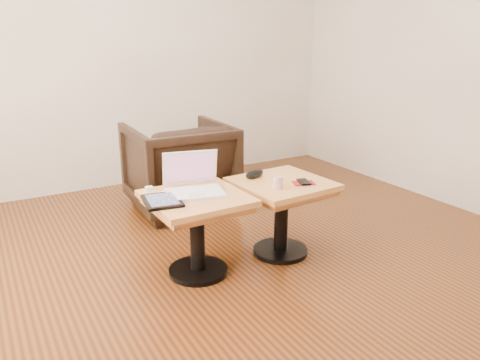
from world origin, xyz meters
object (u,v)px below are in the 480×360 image
side_table_right (282,200)px  striped_cup (278,183)px  side_table_left (197,215)px  armchair (179,166)px  laptop (193,184)px

side_table_right → striped_cup: bearing=-138.7°
side_table_left → armchair: armchair is taller
side_table_left → side_table_right: size_ratio=0.96×
side_table_left → armchair: bearing=71.0°
armchair → side_table_left: bearing=74.1°
side_table_left → striped_cup: striped_cup is taller
striped_cup → side_table_left: bearing=164.1°
laptop → armchair: size_ratio=0.49×
striped_cup → armchair: size_ratio=0.10×
side_table_left → side_table_right: same height
armchair → side_table_right: bearing=104.2°
side_table_left → side_table_right: 0.63m
side_table_left → laptop: bearing=77.6°
side_table_right → armchair: (-0.26, 1.18, -0.02)m
side_table_left → side_table_right: (0.63, -0.03, 0.00)m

